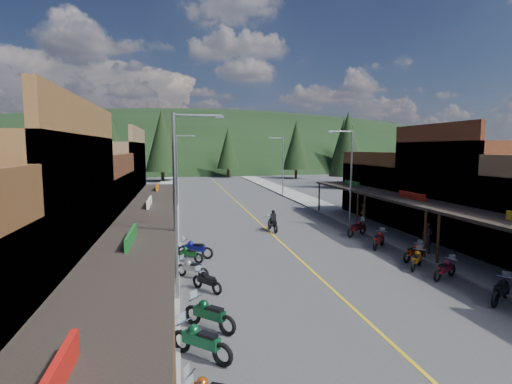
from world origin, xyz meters
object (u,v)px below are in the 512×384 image
pine_2 (162,141)px  streetlight_2 (350,174)px  streetlight_0 (179,198)px  bike_east_9 (357,227)px  pine_0 (3,148)px  pedestrian_east_b (362,213)px  shop_east_2 (477,191)px  pine_5 (344,142)px  bike_west_3 (201,339)px  pine_6 (405,148)px  pine_7 (67,145)px  pine_3 (228,148)px  bike_east_5 (445,268)px  pine_1 (99,145)px  pine_10 (113,147)px  bike_west_5 (207,280)px  shop_west_3 (93,186)px  streetlight_1 (178,167)px  pine_8 (74,152)px  pine_9 (352,149)px  rider_on_bike (273,223)px  shop_east_3 (402,191)px  bike_west_6 (192,267)px  pine_4 (296,145)px  pedestrian_east_a (427,237)px  bike_east_4 (501,289)px  bike_west_7 (189,253)px  bike_east_7 (414,251)px  streetlight_3 (282,163)px  pine_11 (348,144)px  bike_east_8 (379,239)px  bike_west_4 (209,313)px  bike_west_8 (195,248)px  bike_east_6 (417,258)px  shop_west_2 (60,218)px

pine_2 → streetlight_2: bearing=-71.3°
streetlight_0 → streetlight_2: (13.90, 14.00, 0.00)m
bike_east_9 → pine_0: bearing=-173.5°
pedestrian_east_b → shop_east_2: bearing=82.8°
pine_5 → bike_west_3: 92.55m
pine_6 → pine_7: 78.92m
pine_3 → bike_east_5: bearing=-88.3°
pine_1 → pine_10: 20.89m
bike_west_3 → bike_east_9: bearing=2.9°
bike_west_5 → pedestrian_east_b: pedestrian_east_b is taller
shop_west_3 → streetlight_0: (6.83, -17.30, 0.94)m
pine_0 → pine_6: same height
streetlight_1 → pine_8: pine_8 is taller
pine_0 → pine_8: pine_0 is taller
streetlight_1 → bike_east_5: 30.76m
pine_9 → rider_on_bike: pine_9 is taller
shop_west_3 → bike_east_9: size_ratio=4.75×
shop_east_3 → bike_west_6: shop_east_3 is taller
pine_1 → pine_4: 43.17m
pine_0 → pine_8: bearing=-50.7°
bike_west_6 → pedestrian_east_a: (14.32, 1.67, 0.56)m
pine_6 → bike_east_4: bearing=-118.6°
pine_5 → bike_west_7: size_ratio=7.53×
pine_3 → pine_7: bearing=164.5°
pine_0 → bike_east_7: pine_0 is taller
streetlight_3 → pine_11: pine_11 is taller
shop_west_3 → streetlight_2: size_ratio=1.36×
streetlight_1 → pedestrian_east_a: (14.91, -23.31, -3.35)m
pine_11 → bike_west_6: 49.18m
shop_east_2 → bike_east_9: (-7.72, 2.76, -2.86)m
streetlight_1 → pine_5: size_ratio=0.57×
streetlight_1 → pine_1: pine_1 is taller
pine_9 → pedestrian_east_b: 39.82m
pine_1 → pine_6: pine_1 is taller
streetlight_0 → bike_east_8: 15.04m
pine_4 → pine_7: (-50.00, 16.00, 0.00)m
bike_west_4 → shop_west_3: bearing=65.3°
bike_west_5 → rider_on_bike: 13.80m
bike_west_8 → bike_east_7: (12.50, -3.01, -0.07)m
bike_west_8 → rider_on_bike: rider_on_bike is taller
pine_5 → bike_east_6: 81.18m
streetlight_0 → bike_west_5: bearing=39.4°
shop_west_2 → shop_east_3: bearing=19.2°
pine_2 → pine_5: 46.17m
pine_0 → bike_west_6: (33.64, -64.98, -5.93)m
shop_west_2 → bike_east_8: size_ratio=4.95×
shop_east_2 → pine_11: (6.22, 36.30, 3.67)m
streetlight_3 → pine_8: 30.67m
shop_east_3 → bike_east_8: (-7.85, -10.48, -1.90)m
pine_9 → bike_west_3: pine_9 is taller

